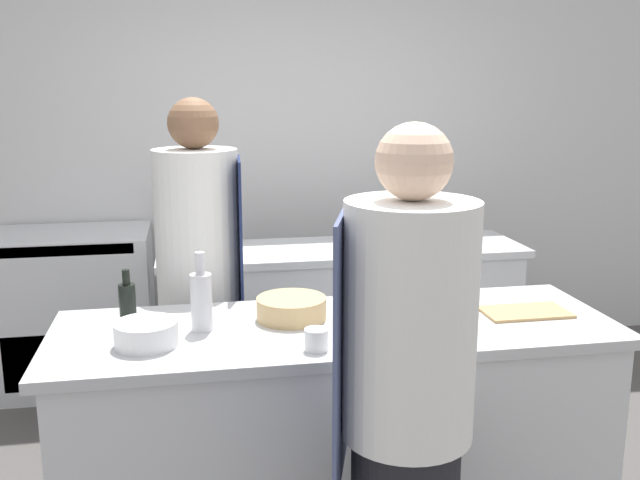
# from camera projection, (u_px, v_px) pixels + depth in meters

# --- Properties ---
(wall_back) EXTENTS (8.00, 0.06, 2.80)m
(wall_back) POSITION_uv_depth(u_px,v_px,m) (270.00, 145.00, 4.62)
(wall_back) COLOR silver
(wall_back) RESTS_ON ground_plane
(prep_counter) EXTENTS (2.12, 0.72, 0.91)m
(prep_counter) POSITION_uv_depth(u_px,v_px,m) (336.00, 434.00, 2.78)
(prep_counter) COLOR silver
(prep_counter) RESTS_ON ground_plane
(pass_counter) EXTENTS (2.02, 0.58, 0.91)m
(pass_counter) POSITION_uv_depth(u_px,v_px,m) (342.00, 324.00, 4.05)
(pass_counter) COLOR silver
(pass_counter) RESTS_ON ground_plane
(oven_range) EXTENTS (0.90, 0.61, 0.94)m
(oven_range) POSITION_uv_depth(u_px,v_px,m) (75.00, 309.00, 4.26)
(oven_range) COLOR silver
(oven_range) RESTS_ON ground_plane
(chef_at_prep_near) EXTENTS (0.44, 0.43, 1.70)m
(chef_at_prep_near) POSITION_uv_depth(u_px,v_px,m) (406.00, 414.00, 2.10)
(chef_at_prep_near) COLOR black
(chef_at_prep_near) RESTS_ON ground_plane
(chef_at_stove) EXTENTS (0.39, 0.38, 1.74)m
(chef_at_stove) POSITION_uv_depth(u_px,v_px,m) (200.00, 291.00, 3.24)
(chef_at_stove) COLOR black
(chef_at_stove) RESTS_ON ground_plane
(bottle_olive_oil) EXTENTS (0.06, 0.06, 0.20)m
(bottle_olive_oil) POSITION_uv_depth(u_px,v_px,m) (127.00, 301.00, 2.70)
(bottle_olive_oil) COLOR black
(bottle_olive_oil) RESTS_ON prep_counter
(bottle_vinegar) EXTENTS (0.08, 0.08, 0.29)m
(bottle_vinegar) POSITION_uv_depth(u_px,v_px,m) (201.00, 299.00, 2.60)
(bottle_vinegar) COLOR silver
(bottle_vinegar) RESTS_ON prep_counter
(bottle_wine) EXTENTS (0.06, 0.06, 0.28)m
(bottle_wine) POSITION_uv_depth(u_px,v_px,m) (379.00, 302.00, 2.59)
(bottle_wine) COLOR #5B2319
(bottle_wine) RESTS_ON prep_counter
(bottle_cooking_oil) EXTENTS (0.08, 0.08, 0.28)m
(bottle_cooking_oil) POSITION_uv_depth(u_px,v_px,m) (445.00, 272.00, 2.99)
(bottle_cooking_oil) COLOR #B2A84C
(bottle_cooking_oil) RESTS_ON prep_counter
(bottle_sauce) EXTENTS (0.07, 0.07, 0.24)m
(bottle_sauce) POSITION_uv_depth(u_px,v_px,m) (443.00, 285.00, 2.87)
(bottle_sauce) COLOR #19471E
(bottle_sauce) RESTS_ON prep_counter
(bottle_water) EXTENTS (0.07, 0.07, 0.19)m
(bottle_water) POSITION_uv_depth(u_px,v_px,m) (413.00, 300.00, 2.74)
(bottle_water) COLOR #2D5175
(bottle_water) RESTS_ON prep_counter
(bowl_mixing_large) EXTENTS (0.22, 0.22, 0.09)m
(bowl_mixing_large) POSITION_uv_depth(u_px,v_px,m) (146.00, 334.00, 2.46)
(bowl_mixing_large) COLOR white
(bowl_mixing_large) RESTS_ON prep_counter
(bowl_prep_small) EXTENTS (0.27, 0.27, 0.09)m
(bowl_prep_small) POSITION_uv_depth(u_px,v_px,m) (291.00, 308.00, 2.74)
(bowl_prep_small) COLOR tan
(bowl_prep_small) RESTS_ON prep_counter
(cup) EXTENTS (0.08, 0.08, 0.08)m
(cup) POSITION_uv_depth(u_px,v_px,m) (316.00, 340.00, 2.42)
(cup) COLOR white
(cup) RESTS_ON prep_counter
(cutting_board) EXTENTS (0.34, 0.19, 0.01)m
(cutting_board) POSITION_uv_depth(u_px,v_px,m) (525.00, 312.00, 2.81)
(cutting_board) COLOR tan
(cutting_board) RESTS_ON prep_counter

